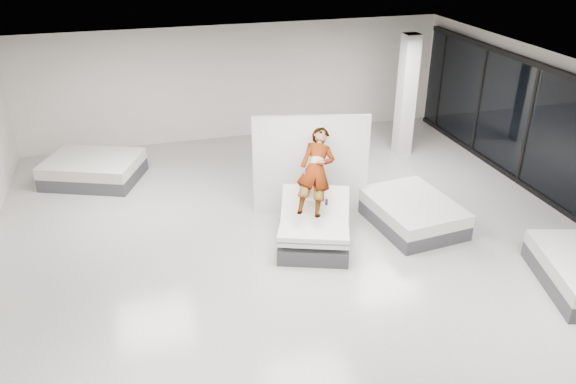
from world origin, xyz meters
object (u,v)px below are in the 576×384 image
(remote, at_px, (326,202))
(flat_bed_left_far, at_px, (93,169))
(hero_bed, at_px, (314,229))
(person, at_px, (316,183))
(flat_bed_right_far, at_px, (412,213))
(column, at_px, (406,96))
(divider_panel, at_px, (311,165))

(remote, distance_m, flat_bed_left_far, 6.27)
(hero_bed, xyz_separation_m, person, (0.11, 0.30, 0.86))
(hero_bed, xyz_separation_m, flat_bed_right_far, (2.20, 0.17, -0.05))
(column, bearing_deg, flat_bed_left_far, 176.81)
(flat_bed_right_far, xyz_separation_m, flat_bed_left_far, (-6.46, 4.09, 0.01))
(remote, relative_size, divider_panel, 0.06)
(remote, bearing_deg, column, 67.95)
(column, bearing_deg, flat_bed_right_far, -113.10)
(flat_bed_right_far, bearing_deg, remote, -172.30)
(flat_bed_right_far, relative_size, flat_bed_left_far, 0.85)
(divider_panel, bearing_deg, flat_bed_left_far, 160.98)
(divider_panel, bearing_deg, flat_bed_right_far, -16.92)
(flat_bed_left_far, bearing_deg, flat_bed_right_far, -32.33)
(divider_panel, bearing_deg, hero_bed, -90.17)
(hero_bed, height_order, divider_panel, divider_panel)
(hero_bed, distance_m, column, 5.50)
(flat_bed_right_far, bearing_deg, flat_bed_left_far, 147.67)
(person, xyz_separation_m, remote, (0.09, -0.40, -0.24))
(flat_bed_left_far, bearing_deg, person, -42.15)
(hero_bed, relative_size, flat_bed_left_far, 0.82)
(divider_panel, relative_size, flat_bed_right_far, 1.11)
(hero_bed, distance_m, flat_bed_left_far, 6.02)
(remote, distance_m, divider_panel, 1.41)
(flat_bed_right_far, bearing_deg, hero_bed, -175.64)
(hero_bed, xyz_separation_m, column, (3.76, 3.81, 1.27))
(flat_bed_left_far, xyz_separation_m, column, (8.01, -0.45, 1.31))
(divider_panel, relative_size, column, 0.76)
(hero_bed, bearing_deg, column, 45.41)
(divider_panel, bearing_deg, person, -88.22)
(divider_panel, bearing_deg, remote, -81.30)
(remote, distance_m, flat_bed_right_far, 2.13)
(remote, bearing_deg, hero_bed, 172.45)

